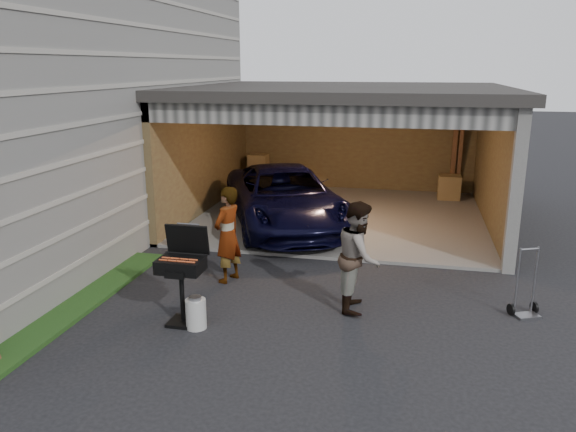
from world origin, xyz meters
name	(u,v)px	position (x,y,z in m)	size (l,w,h in m)	color
ground	(211,349)	(0.00, 0.00, 0.00)	(80.00, 80.00, 0.00)	black
garage	(345,133)	(0.76, 6.79, 1.87)	(6.80, 6.30, 2.90)	#605E59
minivan	(285,200)	(-0.28, 5.25, 0.62)	(2.05, 4.44, 1.24)	black
woman	(228,235)	(-0.50, 2.20, 0.77)	(0.56, 0.37, 1.53)	#9CA5C4
man	(359,256)	(1.61, 1.60, 0.77)	(0.75, 0.59, 1.55)	#4B361D
bbq_grill	(182,268)	(-0.60, 0.63, 0.77)	(0.58, 0.51, 1.30)	black
propane_tank	(196,314)	(-0.38, 0.51, 0.20)	(0.27, 0.27, 0.40)	silver
hand_truck	(525,303)	(3.87, 1.86, 0.19)	(0.44, 0.41, 0.96)	slate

